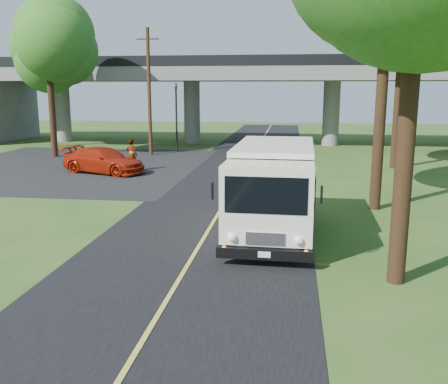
% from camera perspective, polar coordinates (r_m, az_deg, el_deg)
% --- Properties ---
extents(ground, '(120.00, 120.00, 0.00)m').
position_cam_1_polar(ground, '(12.77, -5.49, -10.59)').
color(ground, '#284C1B').
rests_on(ground, ground).
extents(road, '(7.00, 90.00, 0.02)m').
position_cam_1_polar(road, '(22.19, 0.39, -0.77)').
color(road, black).
rests_on(road, ground).
extents(parking_lot, '(16.00, 18.00, 0.01)m').
position_cam_1_polar(parking_lot, '(32.90, -17.10, 2.85)').
color(parking_lot, black).
rests_on(parking_lot, ground).
extents(lane_line, '(0.12, 90.00, 0.01)m').
position_cam_1_polar(lane_line, '(22.19, 0.39, -0.72)').
color(lane_line, gold).
rests_on(lane_line, road).
extents(overpass, '(54.00, 10.00, 7.30)m').
position_cam_1_polar(overpass, '(43.57, 4.20, 11.43)').
color(overpass, slate).
rests_on(overpass, ground).
extents(traffic_signal, '(0.18, 0.22, 5.20)m').
position_cam_1_polar(traffic_signal, '(38.53, -5.48, 9.34)').
color(traffic_signal, black).
rests_on(traffic_signal, ground).
extents(utility_pole, '(1.60, 0.26, 9.00)m').
position_cam_1_polar(utility_pole, '(36.94, -8.55, 11.32)').
color(utility_pole, '#472D19').
rests_on(utility_pole, ground).
extents(tree_right_far, '(5.77, 5.67, 10.99)m').
position_cam_1_polar(tree_right_far, '(32.15, 20.21, 17.31)').
color(tree_right_far, '#382314').
rests_on(tree_right_far, ground).
extents(tree_left_lot, '(5.60, 5.50, 10.50)m').
position_cam_1_polar(tree_left_lot, '(37.33, -19.38, 15.89)').
color(tree_left_lot, '#382314').
rests_on(tree_left_lot, ground).
extents(tree_left_far, '(5.26, 5.16, 9.89)m').
position_cam_1_polar(tree_left_far, '(43.99, -19.31, 14.59)').
color(tree_left_far, '#382314').
rests_on(tree_left_far, ground).
extents(step_van, '(2.78, 7.17, 2.99)m').
position_cam_1_polar(step_van, '(16.78, 5.66, 0.67)').
color(step_van, silver).
rests_on(step_van, ground).
extents(red_sedan, '(5.46, 3.54, 1.47)m').
position_cam_1_polar(red_sedan, '(29.69, -13.57, 3.54)').
color(red_sedan, '#A81F0A').
rests_on(red_sedan, ground).
extents(pedestrian, '(0.78, 0.59, 1.92)m').
position_cam_1_polar(pedestrian, '(29.98, -10.52, 4.19)').
color(pedestrian, gray).
rests_on(pedestrian, ground).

